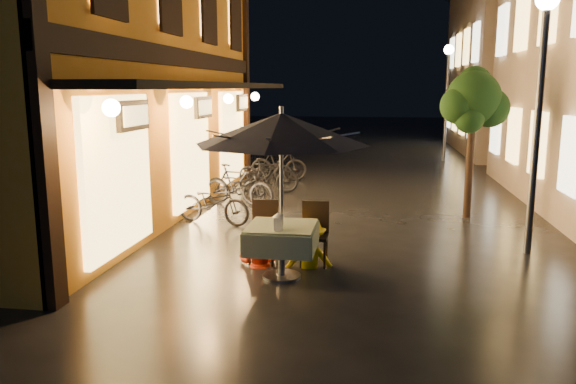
% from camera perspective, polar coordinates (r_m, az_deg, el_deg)
% --- Properties ---
extents(ground, '(90.00, 90.00, 0.00)m').
position_cam_1_polar(ground, '(7.99, 5.20, -9.33)').
color(ground, black).
rests_on(ground, ground).
extents(west_building, '(5.90, 11.40, 7.40)m').
position_cam_1_polar(west_building, '(13.08, -19.96, 14.35)').
color(west_building, orange).
rests_on(west_building, ground).
extents(east_building_far, '(7.30, 10.30, 7.30)m').
position_cam_1_polar(east_building_far, '(26.47, 24.80, 11.70)').
color(east_building_far, '#BEA694').
rests_on(east_building_far, ground).
extents(street_tree, '(1.43, 1.20, 3.15)m').
position_cam_1_polar(street_tree, '(12.18, 18.36, 8.68)').
color(street_tree, black).
rests_on(street_tree, ground).
extents(streetlamp_near, '(0.36, 0.36, 4.23)m').
position_cam_1_polar(streetlamp_near, '(9.84, 24.36, 10.85)').
color(streetlamp_near, '#59595E').
rests_on(streetlamp_near, ground).
extents(streetlamp_far, '(0.36, 0.36, 4.23)m').
position_cam_1_polar(streetlamp_far, '(21.65, 15.89, 10.75)').
color(streetlamp_far, '#59595E').
rests_on(streetlamp_far, ground).
extents(cafe_table, '(0.99, 0.99, 0.78)m').
position_cam_1_polar(cafe_table, '(8.06, -0.65, -4.71)').
color(cafe_table, '#59595E').
rests_on(cafe_table, ground).
extents(patio_umbrella, '(2.47, 2.47, 2.46)m').
position_cam_1_polar(patio_umbrella, '(7.80, -0.68, 6.42)').
color(patio_umbrella, '#59595E').
rests_on(patio_umbrella, ground).
extents(cafe_chair_left, '(0.42, 0.42, 0.97)m').
position_cam_1_polar(cafe_chair_left, '(8.85, -2.43, -3.66)').
color(cafe_chair_left, black).
rests_on(cafe_chair_left, ground).
extents(cafe_chair_right, '(0.42, 0.42, 0.97)m').
position_cam_1_polar(cafe_chair_right, '(8.73, 2.74, -3.86)').
color(cafe_chair_right, black).
rests_on(cafe_chair_right, ground).
extents(table_lantern, '(0.16, 0.16, 0.25)m').
position_cam_1_polar(table_lantern, '(7.72, -1.00, -2.88)').
color(table_lantern, white).
rests_on(table_lantern, cafe_table).
extents(person_orange, '(0.71, 0.58, 1.38)m').
position_cam_1_polar(person_orange, '(8.65, -3.02, -2.97)').
color(person_orange, red).
rests_on(person_orange, ground).
extents(person_yellow, '(1.04, 0.75, 1.46)m').
position_cam_1_polar(person_yellow, '(8.56, 2.12, -2.84)').
color(person_yellow, '#FFCF00').
rests_on(person_yellow, ground).
extents(bicycle_0, '(1.74, 0.99, 0.86)m').
position_cam_1_polar(bicycle_0, '(11.37, -7.63, -1.08)').
color(bicycle_0, black).
rests_on(bicycle_0, ground).
extents(bicycle_1, '(1.64, 0.82, 0.95)m').
position_cam_1_polar(bicycle_1, '(13.18, -5.39, 0.77)').
color(bicycle_1, black).
rests_on(bicycle_1, ground).
extents(bicycle_2, '(1.83, 0.97, 0.92)m').
position_cam_1_polar(bicycle_2, '(13.00, -5.00, 0.56)').
color(bicycle_2, black).
rests_on(bicycle_2, ground).
extents(bicycle_3, '(1.60, 0.83, 0.92)m').
position_cam_1_polar(bicycle_3, '(14.51, -1.94, 1.66)').
color(bicycle_3, black).
rests_on(bicycle_3, ground).
extents(bicycle_4, '(1.62, 0.99, 0.80)m').
position_cam_1_polar(bicycle_4, '(16.08, -2.28, 2.32)').
color(bicycle_4, black).
rests_on(bicycle_4, ground).
extents(bicycle_5, '(1.68, 0.50, 1.00)m').
position_cam_1_polar(bicycle_5, '(16.50, -0.97, 2.89)').
color(bicycle_5, black).
rests_on(bicycle_5, ground).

